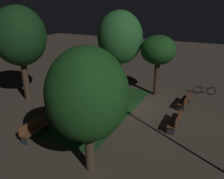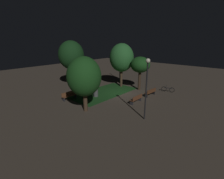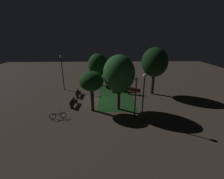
% 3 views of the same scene
% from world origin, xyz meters
% --- Properties ---
extents(ground_plane, '(60.00, 60.00, 0.00)m').
position_xyz_m(ground_plane, '(0.00, 0.00, 0.00)').
color(ground_plane, '#473D33').
extents(grass_lawn, '(8.99, 4.58, 0.01)m').
position_xyz_m(grass_lawn, '(-1.20, 1.81, 0.01)').
color(grass_lawn, '#194219').
rests_on(grass_lawn, ground).
extents(bench_path_side, '(1.80, 0.49, 0.88)m').
position_xyz_m(bench_path_side, '(-1.55, -3.41, 0.48)').
color(bench_path_side, brown).
rests_on(bench_path_side, ground).
extents(bench_lawn_edge, '(1.83, 0.62, 0.88)m').
position_xyz_m(bench_lawn_edge, '(1.55, -3.41, 0.48)').
color(bench_lawn_edge, '#512D19').
rests_on(bench_lawn_edge, ground).
extents(bench_corner, '(1.81, 0.52, 0.88)m').
position_xyz_m(bench_corner, '(-5.65, 3.03, 0.48)').
color(bench_corner, brown).
rests_on(bench_corner, ground).
extents(bench_front_right, '(1.00, 1.86, 0.88)m').
position_xyz_m(bench_front_right, '(-1.89, 4.41, 0.48)').
color(bench_front_right, '#422314').
rests_on(bench_front_right, ground).
extents(tree_left_canopy, '(3.38, 3.38, 6.13)m').
position_xyz_m(tree_left_canopy, '(2.58, 1.92, 4.14)').
color(tree_left_canopy, '#423021').
rests_on(tree_left_canopy, ground).
extents(tree_right_canopy, '(3.49, 3.49, 6.50)m').
position_xyz_m(tree_right_canopy, '(-2.15, 7.04, 4.49)').
color(tree_right_canopy, '#423021').
rests_on(tree_right_canopy, ground).
extents(tree_back_right, '(2.56, 2.56, 4.49)m').
position_xyz_m(tree_back_right, '(2.85, -0.99, 3.38)').
color(tree_back_right, '#38281C').
rests_on(tree_back_right, ground).
extents(tree_lawn_side, '(3.15, 3.15, 5.21)m').
position_xyz_m(tree_lawn_side, '(-6.50, -0.87, 3.36)').
color(tree_lawn_side, '#423021').
rests_on(tree_lawn_side, ground).
extents(lamp_post_near_wall, '(0.36, 0.36, 5.19)m').
position_xyz_m(lamp_post_near_wall, '(-4.27, -6.02, 3.46)').
color(lamp_post_near_wall, black).
rests_on(lamp_post_near_wall, ground).
extents(lamp_post_plaza_west, '(0.36, 0.36, 4.81)m').
position_xyz_m(lamp_post_plaza_west, '(5.35, 3.98, 3.24)').
color(lamp_post_plaza_west, black).
rests_on(lamp_post_plaza_west, ground).
extents(lamp_post_plaza_east, '(0.36, 0.36, 4.11)m').
position_xyz_m(lamp_post_plaza_east, '(4.19, 3.49, 2.83)').
color(lamp_post_plaza_east, black).
rests_on(lamp_post_plaza_east, ground).
extents(trash_bin, '(0.59, 0.59, 0.81)m').
position_xyz_m(trash_bin, '(-2.97, 1.46, 0.41)').
color(trash_bin, '#4C4C4C').
rests_on(trash_bin, ground).
extents(bicycle, '(0.40, 1.65, 0.93)m').
position_xyz_m(bicycle, '(4.54, -4.33, 0.34)').
color(bicycle, black).
rests_on(bicycle, ground).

